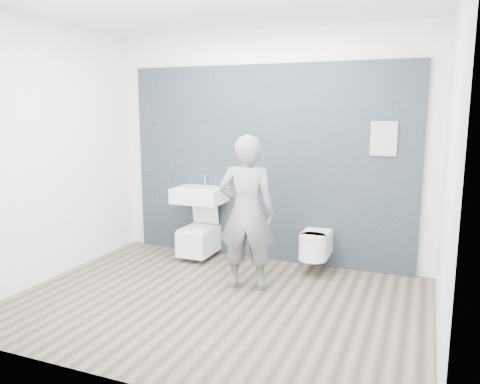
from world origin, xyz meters
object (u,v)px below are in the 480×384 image
at_px(washbasin, 199,195).
at_px(toilet_rounded, 315,245).
at_px(toilet_square, 199,239).
at_px(visitor, 247,213).

height_order(washbasin, toilet_rounded, washbasin).
height_order(washbasin, toilet_square, washbasin).
height_order(washbasin, visitor, visitor).
xyz_separation_m(washbasin, toilet_square, (-0.00, -0.03, -0.56)).
bearing_deg(toilet_square, washbasin, 90.00).
relative_size(toilet_square, toilet_rounded, 1.37).
xyz_separation_m(washbasin, toilet_rounded, (1.49, -0.04, -0.48)).
relative_size(washbasin, toilet_square, 0.84).
relative_size(washbasin, visitor, 0.38).
xyz_separation_m(washbasin, visitor, (0.92, -0.75, -0.00)).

